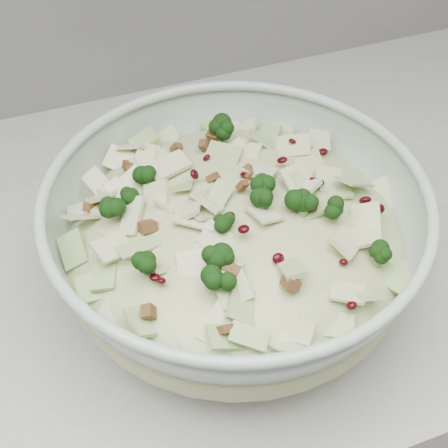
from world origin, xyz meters
The scene contains 2 objects.
mixing_bowl centered at (0.40, 1.60, 0.97)m, with size 0.35×0.35×0.14m.
salad centered at (0.40, 1.60, 0.99)m, with size 0.34×0.34×0.14m.
Camera 1 is at (0.25, 1.24, 1.39)m, focal length 50.00 mm.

